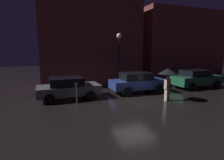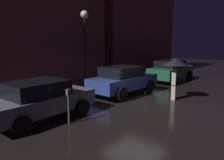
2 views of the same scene
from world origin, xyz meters
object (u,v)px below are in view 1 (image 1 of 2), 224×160
object	(u,v)px
parked_car_blue	(137,82)
parking_meter	(77,91)
parked_car_grey	(68,88)
parked_car_green	(196,78)
pedestrian_with_umbrella	(168,74)
street_lamp_near	(119,49)

from	to	relation	value
parked_car_blue	parking_meter	xyz separation A→B (m)	(-4.64, -1.22, -0.05)
parked_car_grey	parked_car_green	bearing A→B (deg)	-2.57
pedestrian_with_umbrella	parking_meter	world-z (taller)	pedestrian_with_umbrella
street_lamp_near	pedestrian_with_umbrella	bearing A→B (deg)	-76.06
pedestrian_with_umbrella	parked_car_blue	bearing A→B (deg)	-91.42
parked_car_grey	parked_car_blue	bearing A→B (deg)	-2.13
parked_car_grey	parked_car_blue	distance (m)	4.99
pedestrian_with_umbrella	parked_car_green	bearing A→B (deg)	-170.46
parked_car_grey	pedestrian_with_umbrella	distance (m)	6.33
parked_car_grey	pedestrian_with_umbrella	size ratio (longest dim) A/B	1.97
parked_car_blue	pedestrian_with_umbrella	distance (m)	2.78
parked_car_blue	parked_car_grey	bearing A→B (deg)	-178.50
parked_car_blue	pedestrian_with_umbrella	bearing A→B (deg)	-72.36
parked_car_blue	parked_car_green	size ratio (longest dim) A/B	0.96
parked_car_green	pedestrian_with_umbrella	size ratio (longest dim) A/B	2.12
parked_car_green	pedestrian_with_umbrella	xyz separation A→B (m)	(-4.81, -2.45, 0.88)
parked_car_grey	parking_meter	xyz separation A→B (m)	(0.35, -1.23, 0.02)
parked_car_blue	parked_car_green	distance (m)	5.54
parked_car_grey	pedestrian_with_umbrella	bearing A→B (deg)	-26.04
parked_car_green	pedestrian_with_umbrella	distance (m)	5.47
pedestrian_with_umbrella	parking_meter	xyz separation A→B (m)	(-5.37, 1.32, -0.92)
pedestrian_with_umbrella	street_lamp_near	xyz separation A→B (m)	(-1.23, 4.94, 1.58)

